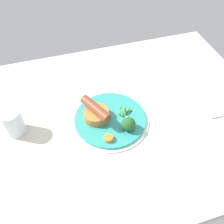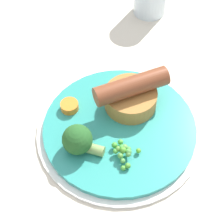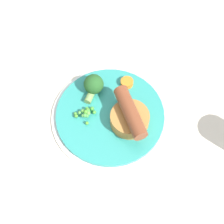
# 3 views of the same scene
# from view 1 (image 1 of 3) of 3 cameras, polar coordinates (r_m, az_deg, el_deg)

# --- Properties ---
(dining_table) EXTENTS (1.10, 0.80, 0.03)m
(dining_table) POSITION_cam_1_polar(r_m,az_deg,el_deg) (0.87, 0.18, -1.63)
(dining_table) COLOR beige
(dining_table) RESTS_ON ground
(dinner_plate) EXTENTS (0.26, 0.26, 0.01)m
(dinner_plate) POSITION_cam_1_polar(r_m,az_deg,el_deg) (0.84, -0.44, -1.72)
(dinner_plate) COLOR silver
(dinner_plate) RESTS_ON dining_table
(sausage_pudding) EXTENTS (0.08, 0.12, 0.06)m
(sausage_pudding) POSITION_cam_1_polar(r_m,az_deg,el_deg) (0.82, -3.76, 0.04)
(sausage_pudding) COLOR #AD7538
(sausage_pudding) RESTS_ON dinner_plate
(pea_pile) EXTENTS (0.05, 0.04, 0.02)m
(pea_pile) POSITION_cam_1_polar(r_m,az_deg,el_deg) (0.84, 2.79, 0.28)
(pea_pile) COLOR #589B3A
(pea_pile) RESTS_ON dinner_plate
(broccoli_floret_near) EXTENTS (0.05, 0.06, 0.05)m
(broccoli_floret_near) POSITION_cam_1_polar(r_m,az_deg,el_deg) (0.79, 3.78, -2.72)
(broccoli_floret_near) COLOR #235623
(broccoli_floret_near) RESTS_ON dinner_plate
(carrot_slice_1) EXTENTS (0.04, 0.04, 0.01)m
(carrot_slice_1) POSITION_cam_1_polar(r_m,az_deg,el_deg) (0.78, -0.81, -6.00)
(carrot_slice_1) COLOR orange
(carrot_slice_1) RESTS_ON dinner_plate
(drinking_glass) EXTENTS (0.07, 0.07, 0.09)m
(drinking_glass) POSITION_cam_1_polar(r_m,az_deg,el_deg) (0.84, -21.68, -2.16)
(drinking_glass) COLOR silver
(drinking_glass) RESTS_ON dining_table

